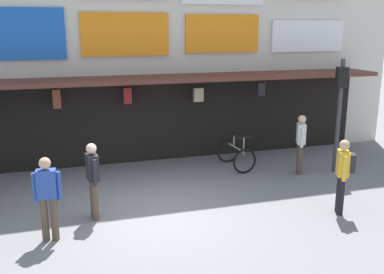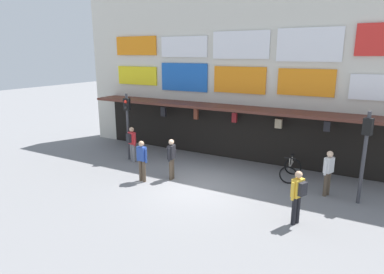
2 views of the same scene
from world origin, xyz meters
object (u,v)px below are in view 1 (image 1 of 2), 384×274
(pedestrian_in_white, at_px, (47,195))
(traffic_light_far, at_px, (340,98))
(bicycle_parked, at_px, (236,155))
(pedestrian_in_yellow, at_px, (301,141))
(pedestrian_in_green, at_px, (93,177))
(pedestrian_in_purple, at_px, (343,171))

(pedestrian_in_white, bearing_deg, traffic_light_far, 14.52)
(traffic_light_far, distance_m, bicycle_parked, 3.30)
(bicycle_parked, bearing_deg, pedestrian_in_yellow, -33.27)
(bicycle_parked, bearing_deg, pedestrian_in_green, -151.05)
(bicycle_parked, xyz_separation_m, pedestrian_in_white, (-5.15, -3.12, 0.55))
(pedestrian_in_white, height_order, pedestrian_in_yellow, same)
(pedestrian_in_white, bearing_deg, pedestrian_in_yellow, 17.75)
(pedestrian_in_green, xyz_separation_m, pedestrian_in_yellow, (5.76, 1.36, 0.00))
(pedestrian_in_white, relative_size, pedestrian_in_purple, 1.00)
(traffic_light_far, bearing_deg, pedestrian_in_yellow, 172.85)
(bicycle_parked, height_order, pedestrian_in_purple, pedestrian_in_purple)
(pedestrian_in_yellow, bearing_deg, bicycle_parked, 146.73)
(bicycle_parked, xyz_separation_m, pedestrian_in_green, (-4.25, -2.35, 0.55))
(traffic_light_far, height_order, pedestrian_in_purple, traffic_light_far)
(bicycle_parked, height_order, pedestrian_in_green, pedestrian_in_green)
(pedestrian_in_white, xyz_separation_m, pedestrian_in_yellow, (6.66, 2.13, 0.00))
(pedestrian_in_purple, height_order, pedestrian_in_yellow, same)
(pedestrian_in_green, bearing_deg, pedestrian_in_white, -139.38)
(pedestrian_in_white, xyz_separation_m, pedestrian_in_green, (0.90, 0.77, 0.00))
(pedestrian_in_purple, bearing_deg, bicycle_parked, 105.31)
(pedestrian_in_white, bearing_deg, bicycle_parked, 31.23)
(traffic_light_far, height_order, pedestrian_in_white, traffic_light_far)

